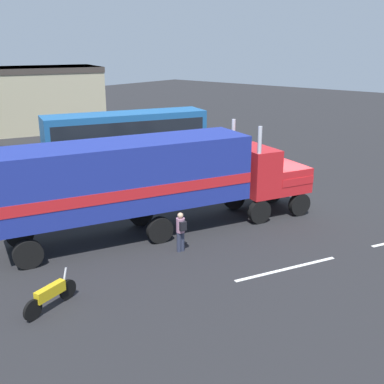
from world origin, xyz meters
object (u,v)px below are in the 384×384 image
(parked_car, at_px, (13,197))
(person_bystander, at_px, (181,230))
(parked_bus, at_px, (126,132))
(motorcycle, at_px, (51,295))
(semi_truck, at_px, (151,177))

(parked_car, bearing_deg, person_bystander, -79.11)
(person_bystander, relative_size, parked_bus, 0.15)
(parked_car, relative_size, motorcycle, 2.16)
(semi_truck, xyz_separation_m, person_bystander, (-0.68, -2.21, -1.63))
(semi_truck, distance_m, person_bystander, 2.83)
(person_bystander, bearing_deg, motorcycle, 176.75)
(parked_bus, xyz_separation_m, parked_car, (-10.62, -3.34, -1.26))
(parked_bus, bearing_deg, semi_truck, -128.44)
(parked_car, bearing_deg, parked_bus, 17.48)
(person_bystander, bearing_deg, parked_bus, 54.72)
(parked_bus, height_order, motorcycle, parked_bus)
(semi_truck, xyz_separation_m, parked_car, (-2.44, 6.96, -1.72))
(motorcycle, bearing_deg, parked_bus, 39.70)
(semi_truck, xyz_separation_m, parked_bus, (8.18, 10.30, -0.46))
(parked_bus, bearing_deg, parked_car, -162.52)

